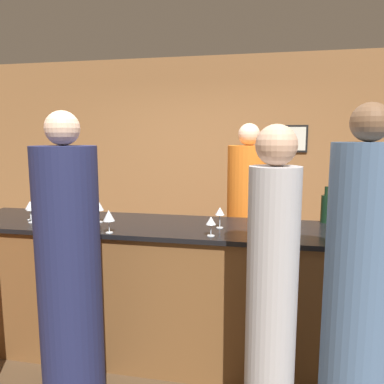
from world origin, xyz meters
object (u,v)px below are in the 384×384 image
(wine_bottle_1, at_px, (325,208))
(guest_1, at_px, (272,294))
(wine_bottle_0, at_px, (54,201))
(guest_0, at_px, (70,279))
(guest_3, at_px, (358,304))
(bartender, at_px, (247,231))

(wine_bottle_1, bearing_deg, guest_1, -112.46)
(wine_bottle_0, bearing_deg, guest_0, -54.44)
(guest_1, distance_m, guest_3, 0.45)
(bartender, height_order, guest_1, bartender)
(guest_3, height_order, wine_bottle_1, guest_3)
(guest_0, bearing_deg, guest_3, -1.66)
(guest_3, distance_m, wine_bottle_0, 2.57)
(guest_1, relative_size, guest_3, 0.95)
(guest_0, xyz_separation_m, wine_bottle_1, (1.66, 1.06, 0.32))
(bartender, distance_m, guest_3, 1.67)
(wine_bottle_0, bearing_deg, guest_1, -25.08)
(bartender, xyz_separation_m, guest_3, (0.66, -1.54, 0.03))
(guest_0, height_order, wine_bottle_0, guest_0)
(wine_bottle_1, bearing_deg, bartender, 146.27)
(guest_3, bearing_deg, wine_bottle_1, 91.18)
(guest_1, xyz_separation_m, guest_3, (0.44, -0.09, 0.02))
(guest_0, distance_m, wine_bottle_0, 1.19)
(bartender, distance_m, guest_1, 1.46)
(guest_0, relative_size, wine_bottle_0, 6.40)
(wine_bottle_0, bearing_deg, wine_bottle_1, 3.03)
(wine_bottle_0, bearing_deg, bartender, 18.05)
(guest_0, bearing_deg, wine_bottle_0, 125.56)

